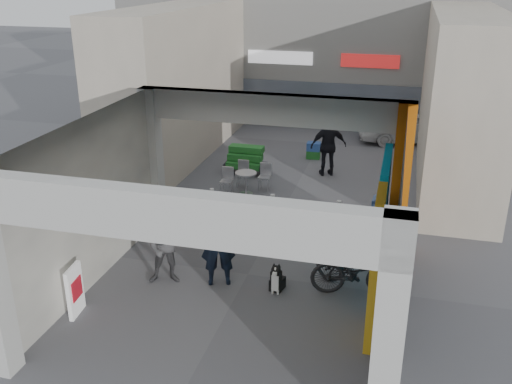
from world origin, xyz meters
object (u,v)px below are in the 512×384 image
(border_collie, at_px, (277,280))
(white_van, at_px, (408,126))
(produce_stand, at_px, (245,163))
(man_elderly, at_px, (378,227))
(bicycle_front, at_px, (357,269))
(bicycle_rear, at_px, (356,270))
(man_with_dog, at_px, (218,241))
(cafe_set, at_px, (245,181))
(man_crates, at_px, (328,146))
(man_back_turned, at_px, (166,246))

(border_collie, relative_size, white_van, 0.18)
(produce_stand, bearing_deg, man_elderly, -61.64)
(produce_stand, relative_size, bicycle_front, 0.69)
(bicycle_rear, xyz_separation_m, white_van, (0.83, 11.24, 0.08))
(man_with_dog, relative_size, white_van, 0.54)
(cafe_set, distance_m, man_with_dog, 5.35)
(cafe_set, relative_size, man_crates, 0.68)
(man_elderly, distance_m, white_van, 9.60)
(produce_stand, height_order, man_back_turned, man_back_turned)
(bicycle_rear, distance_m, white_van, 11.28)
(cafe_set, xyz_separation_m, man_with_dog, (0.91, -5.22, 0.70))
(produce_stand, bearing_deg, man_with_dog, -93.67)
(border_collie, distance_m, man_elderly, 2.75)
(man_back_turned, relative_size, man_elderly, 1.08)
(border_collie, bearing_deg, cafe_set, 123.91)
(bicycle_rear, bearing_deg, man_crates, 1.40)
(man_elderly, distance_m, bicycle_rear, 1.71)
(bicycle_rear, bearing_deg, border_collie, 89.52)
(man_back_turned, bearing_deg, border_collie, -12.03)
(man_back_turned, height_order, bicycle_rear, man_back_turned)
(border_collie, height_order, man_with_dog, man_with_dog)
(white_van, bearing_deg, border_collie, 154.20)
(man_crates, height_order, white_van, man_crates)
(produce_stand, height_order, border_collie, produce_stand)
(white_van, bearing_deg, cafe_set, 130.22)
(man_back_turned, xyz_separation_m, white_van, (4.67, 11.75, -0.22))
(cafe_set, distance_m, bicycle_rear, 6.17)
(man_back_turned, xyz_separation_m, bicycle_rear, (3.83, 0.51, -0.30))
(man_elderly, bearing_deg, border_collie, -118.86)
(man_crates, xyz_separation_m, bicycle_front, (1.55, -6.73, -0.46))
(man_with_dog, relative_size, bicycle_rear, 1.09)
(cafe_set, height_order, man_crates, man_crates)
(man_back_turned, height_order, man_elderly, man_back_turned)
(produce_stand, xyz_separation_m, man_crates, (2.55, 0.52, 0.62))
(cafe_set, relative_size, border_collie, 1.99)
(white_van, bearing_deg, bicycle_rear, 161.64)
(border_collie, distance_m, white_van, 11.79)
(produce_stand, relative_size, bicycle_rear, 0.72)
(cafe_set, distance_m, man_back_turned, 5.46)
(man_back_turned, bearing_deg, bicycle_front, -7.69)
(bicycle_front, height_order, white_van, white_van)
(bicycle_front, xyz_separation_m, white_van, (0.83, 11.10, 0.13))
(man_elderly, xyz_separation_m, bicycle_front, (-0.30, -1.52, -0.28))
(border_collie, xyz_separation_m, man_back_turned, (-2.28, -0.21, 0.58))
(man_back_turned, bearing_deg, white_van, 50.94)
(bicycle_front, distance_m, bicycle_rear, 0.15)
(produce_stand, distance_m, border_collie, 7.13)
(bicycle_front, bearing_deg, border_collie, 129.72)
(man_with_dog, bearing_deg, man_back_turned, -8.42)
(bicycle_rear, bearing_deg, man_with_dog, 84.86)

